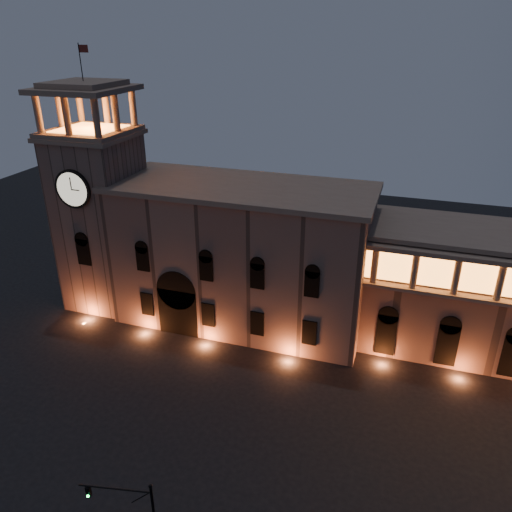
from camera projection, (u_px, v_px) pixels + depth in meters
name	position (u px, v px, depth m)	size (l,w,h in m)	color
ground	(181.00, 445.00, 44.58)	(160.00, 160.00, 0.00)	black
government_building	(241.00, 255.00, 60.43)	(30.80, 12.80, 17.60)	#785B4E
clock_tower	(101.00, 213.00, 63.25)	(9.80, 9.80, 32.40)	#785B4E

